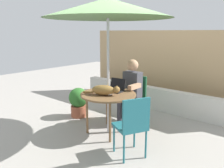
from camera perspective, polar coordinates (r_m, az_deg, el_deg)
name	(u,v)px	position (r m, az deg, el deg)	size (l,w,h in m)	color
ground_plane	(108,132)	(4.15, -0.91, -11.96)	(14.00, 14.00, 0.00)	gray
fence_back	(169,68)	(5.72, 14.07, 3.97)	(4.51, 0.08, 1.78)	tan
planter_wall_low	(155,98)	(5.34, 10.84, -3.56)	(4.05, 0.20, 0.50)	beige
patio_table	(108,97)	(3.92, -0.94, -3.31)	(0.95, 0.95, 0.71)	brown
patio_umbrella	(108,8)	(3.78, -1.03, 18.44)	(2.06, 2.06, 2.27)	#B7B7BC
chair_occupied	(135,94)	(4.57, 5.73, -2.59)	(0.40, 0.40, 0.90)	#194C2D
chair_empty	(133,123)	(3.18, 5.21, -9.63)	(0.54, 0.54, 0.90)	#1E606B
person_seated	(130,88)	(4.40, 4.61, -0.89)	(0.48, 0.48, 1.24)	#3F3F47
laptop	(116,87)	(4.07, 1.09, -0.84)	(0.32, 0.28, 0.21)	black
cat	(105,90)	(3.79, -1.82, -1.57)	(0.61, 0.35, 0.17)	olive
potted_plant_near_fence	(79,101)	(4.82, -8.35, -4.32)	(0.40, 0.40, 0.61)	#9E5138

